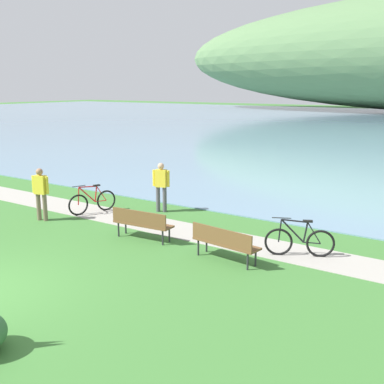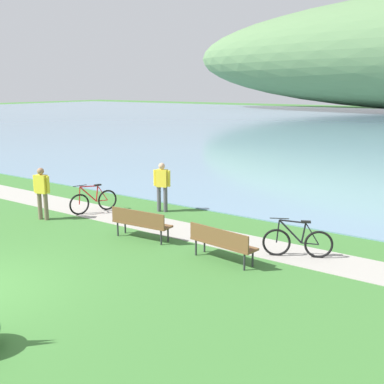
{
  "view_description": "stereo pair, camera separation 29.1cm",
  "coord_description": "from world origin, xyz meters",
  "px_view_note": "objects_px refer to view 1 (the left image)",
  "views": [
    {
      "loc": [
        9.07,
        -5.04,
        4.28
      ],
      "look_at": [
        0.87,
        7.03,
        1.0
      ],
      "focal_mm": 44.49,
      "sensor_mm": 36.0,
      "label": 1
    },
    {
      "loc": [
        9.31,
        -4.87,
        4.28
      ],
      "look_at": [
        0.87,
        7.03,
        1.0
      ],
      "focal_mm": 44.49,
      "sensor_mm": 36.0,
      "label": 2
    }
  ],
  "objects_px": {
    "bicycle_beside_path": "(92,202)",
    "person_at_shoreline": "(161,184)",
    "park_bench_further_along": "(224,241)",
    "person_on_the_grass": "(41,191)",
    "bicycle_leaning_near_bench": "(299,241)",
    "park_bench_near_camera": "(142,222)"
  },
  "relations": [
    {
      "from": "bicycle_leaning_near_bench",
      "to": "person_at_shoreline",
      "type": "distance_m",
      "value": 5.84
    },
    {
      "from": "person_on_the_grass",
      "to": "park_bench_further_along",
      "type": "bearing_deg",
      "value": 1.08
    },
    {
      "from": "park_bench_further_along",
      "to": "person_on_the_grass",
      "type": "xyz_separation_m",
      "value": [
        -6.74,
        -0.13,
        0.46
      ]
    },
    {
      "from": "park_bench_near_camera",
      "to": "person_at_shoreline",
      "type": "bearing_deg",
      "value": 117.5
    },
    {
      "from": "bicycle_leaning_near_bench",
      "to": "bicycle_beside_path",
      "type": "bearing_deg",
      "value": 179.55
    },
    {
      "from": "person_at_shoreline",
      "to": "park_bench_further_along",
      "type": "bearing_deg",
      "value": -34.51
    },
    {
      "from": "bicycle_beside_path",
      "to": "person_at_shoreline",
      "type": "height_order",
      "value": "person_at_shoreline"
    },
    {
      "from": "park_bench_near_camera",
      "to": "person_at_shoreline",
      "type": "height_order",
      "value": "person_at_shoreline"
    },
    {
      "from": "bicycle_leaning_near_bench",
      "to": "person_at_shoreline",
      "type": "bearing_deg",
      "value": 164.95
    },
    {
      "from": "bicycle_leaning_near_bench",
      "to": "person_at_shoreline",
      "type": "relative_size",
      "value": 0.94
    },
    {
      "from": "person_at_shoreline",
      "to": "person_on_the_grass",
      "type": "height_order",
      "value": "same"
    },
    {
      "from": "park_bench_near_camera",
      "to": "person_on_the_grass",
      "type": "xyz_separation_m",
      "value": [
        -3.96,
        -0.28,
        0.46
      ]
    },
    {
      "from": "bicycle_leaning_near_bench",
      "to": "person_at_shoreline",
      "type": "height_order",
      "value": "person_at_shoreline"
    },
    {
      "from": "bicycle_leaning_near_bench",
      "to": "bicycle_beside_path",
      "type": "height_order",
      "value": "same"
    },
    {
      "from": "park_bench_further_along",
      "to": "person_at_shoreline",
      "type": "distance_m",
      "value": 5.14
    },
    {
      "from": "person_on_the_grass",
      "to": "person_at_shoreline",
      "type": "bearing_deg",
      "value": 50.1
    },
    {
      "from": "park_bench_further_along",
      "to": "bicycle_leaning_near_bench",
      "type": "xyz_separation_m",
      "value": [
        1.4,
        1.39,
        -0.12
      ]
    },
    {
      "from": "bicycle_leaning_near_bench",
      "to": "person_on_the_grass",
      "type": "relative_size",
      "value": 0.94
    },
    {
      "from": "park_bench_further_along",
      "to": "bicycle_leaning_near_bench",
      "type": "height_order",
      "value": "bicycle_leaning_near_bench"
    },
    {
      "from": "park_bench_further_along",
      "to": "person_on_the_grass",
      "type": "relative_size",
      "value": 1.08
    },
    {
      "from": "person_at_shoreline",
      "to": "bicycle_beside_path",
      "type": "bearing_deg",
      "value": -142.04
    },
    {
      "from": "bicycle_beside_path",
      "to": "person_at_shoreline",
      "type": "distance_m",
      "value": 2.43
    }
  ]
}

